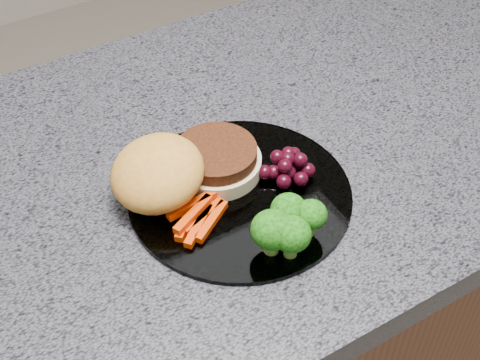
% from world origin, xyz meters
% --- Properties ---
extents(island_cabinet, '(1.20, 0.60, 0.86)m').
position_xyz_m(island_cabinet, '(0.00, 0.00, 0.43)').
color(island_cabinet, '#522D1C').
rests_on(island_cabinet, ground).
extents(countertop, '(1.20, 0.60, 0.04)m').
position_xyz_m(countertop, '(0.00, 0.00, 0.88)').
color(countertop, '#4E4E58').
rests_on(countertop, island_cabinet).
extents(plate, '(0.26, 0.26, 0.01)m').
position_xyz_m(plate, '(-0.01, -0.08, 0.90)').
color(plate, white).
rests_on(plate, countertop).
extents(burger, '(0.21, 0.14, 0.06)m').
position_xyz_m(burger, '(-0.07, -0.03, 0.93)').
color(burger, '#C6B88C').
rests_on(burger, plate).
extents(carrot_sticks, '(0.08, 0.06, 0.02)m').
position_xyz_m(carrot_sticks, '(-0.08, -0.09, 0.91)').
color(carrot_sticks, red).
rests_on(carrot_sticks, plate).
extents(broccoli, '(0.09, 0.07, 0.05)m').
position_xyz_m(broccoli, '(-0.01, -0.17, 0.94)').
color(broccoli, '#5C9435').
rests_on(broccoli, plate).
extents(grape_bunch, '(0.06, 0.06, 0.03)m').
position_xyz_m(grape_bunch, '(0.05, -0.08, 0.92)').
color(grape_bunch, black).
rests_on(grape_bunch, plate).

